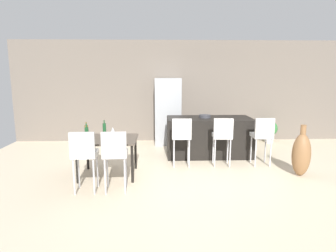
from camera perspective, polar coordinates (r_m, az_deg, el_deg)
ground_plane at (r=6.39m, az=5.65°, el=-7.82°), size 10.00×10.00×0.00m
back_wall at (r=8.68m, az=3.54°, el=6.73°), size 10.00×0.12×2.90m
kitchen_island at (r=7.19m, az=7.95°, el=-2.04°), size 2.01×0.96×0.92m
bar_chair_left at (r=6.21m, az=2.64°, el=-1.64°), size 0.41×0.41×1.05m
bar_chair_middle at (r=6.34m, az=10.51°, el=-1.56°), size 0.43×0.43×1.05m
bar_chair_right at (r=6.58m, az=17.86°, el=-1.45°), size 0.40×0.40×1.05m
dining_table at (r=5.77m, az=-11.60°, el=-3.08°), size 1.11×0.93×0.74m
dining_chair_near at (r=5.03m, az=-15.96°, el=-4.85°), size 0.41×0.41×1.05m
dining_chair_far at (r=4.94m, az=-10.27°, el=-4.91°), size 0.42×0.42×1.05m
wine_bottle_left at (r=5.93m, az=-12.22°, el=-0.69°), size 0.07×0.07×0.32m
wine_bottle_near at (r=6.03m, az=-15.54°, el=-0.85°), size 0.07×0.07×0.28m
wine_bottle_right at (r=5.73m, az=-15.48°, el=-1.35°), size 0.07×0.07×0.30m
wine_glass_middle at (r=5.95m, az=-10.66°, el=-0.70°), size 0.07×0.07×0.17m
refrigerator at (r=8.26m, az=-0.05°, el=2.88°), size 0.72×0.68×1.84m
fruit_bowl at (r=7.10m, az=7.16°, el=1.89°), size 0.28×0.28×0.07m
floor_vase at (r=6.26m, az=24.42°, el=-5.02°), size 0.35×0.35×1.00m
potted_plant at (r=8.93m, az=19.10°, el=-0.68°), size 0.43×0.43×0.63m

